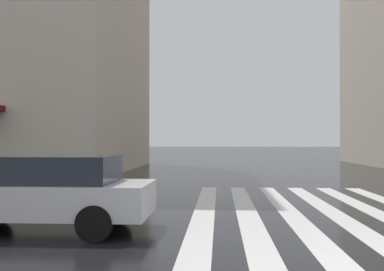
% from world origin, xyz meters
% --- Properties ---
extents(zebra_crossing, '(13.00, 5.50, 0.01)m').
position_xyz_m(zebra_crossing, '(4.00, 0.28, 0.00)').
color(zebra_crossing, silver).
rests_on(zebra_crossing, ground_plane).
extents(car_white, '(1.85, 4.10, 1.41)m').
position_xyz_m(car_white, '(2.50, 5.71, 0.76)').
color(car_white, silver).
rests_on(car_white, ground_plane).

